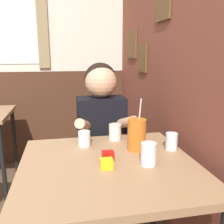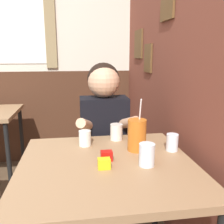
{
  "view_description": "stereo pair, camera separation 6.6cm",
  "coord_description": "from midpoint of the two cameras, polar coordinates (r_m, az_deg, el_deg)",
  "views": [
    {
      "loc": [
        0.43,
        -0.78,
        1.3
      ],
      "look_at": [
        0.69,
        0.54,
        0.99
      ],
      "focal_mm": 40.0,
      "sensor_mm": 36.0,
      "label": 1
    },
    {
      "loc": [
        0.5,
        -0.79,
        1.3
      ],
      "look_at": [
        0.69,
        0.54,
        0.99
      ],
      "focal_mm": 40.0,
      "sensor_mm": 36.0,
      "label": 2
    }
  ],
  "objects": [
    {
      "name": "brick_wall_right",
      "position": [
        2.03,
        12.78,
        14.29
      ],
      "size": [
        0.08,
        4.23,
        2.7
      ],
      "color": "brown",
      "rests_on": "ground_plane"
    },
    {
      "name": "condiment_ketchup",
      "position": [
        1.3,
        0.22,
        -9.99
      ],
      "size": [
        0.06,
        0.04,
        0.05
      ],
      "color": "#B7140F",
      "rests_on": "main_table"
    },
    {
      "name": "glass_near_pitcher",
      "position": [
        1.46,
        14.85,
        -6.74
      ],
      "size": [
        0.07,
        0.07,
        0.1
      ],
      "color": "silver",
      "rests_on": "main_table"
    },
    {
      "name": "glass_by_brick",
      "position": [
        1.25,
        9.48,
        -9.61
      ],
      "size": [
        0.08,
        0.08,
        0.11
      ],
      "color": "silver",
      "rests_on": "main_table"
    },
    {
      "name": "main_table",
      "position": [
        1.31,
        0.38,
        -14.51
      ],
      "size": [
        0.88,
        0.85,
        0.76
      ],
      "color": "#93704C",
      "rests_on": "ground_plane"
    },
    {
      "name": "person_seated",
      "position": [
        1.85,
        -0.77,
        -6.53
      ],
      "size": [
        0.42,
        0.42,
        1.24
      ],
      "color": "black",
      "rests_on": "ground_plane"
    },
    {
      "name": "back_wall",
      "position": [
        3.08,
        -17.86,
        13.62
      ],
      "size": [
        5.31,
        0.09,
        2.7
      ],
      "color": "beige",
      "rests_on": "ground_plane"
    },
    {
      "name": "condiment_mustard",
      "position": [
        1.21,
        -0.26,
        -11.72
      ],
      "size": [
        0.06,
        0.04,
        0.05
      ],
      "color": "yellow",
      "rests_on": "main_table"
    },
    {
      "name": "glass_center",
      "position": [
        1.5,
        -4.95,
        -6.0
      ],
      "size": [
        0.07,
        0.07,
        0.09
      ],
      "color": "silver",
      "rests_on": "main_table"
    },
    {
      "name": "cocktail_pitcher",
      "position": [
        1.42,
        7.04,
        -5.25
      ],
      "size": [
        0.1,
        0.1,
        0.3
      ],
      "color": "#C6661E",
      "rests_on": "main_table"
    },
    {
      "name": "glass_far_side",
      "position": [
        1.59,
        2.19,
        -4.59
      ],
      "size": [
        0.08,
        0.08,
        0.1
      ],
      "color": "silver",
      "rests_on": "main_table"
    }
  ]
}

